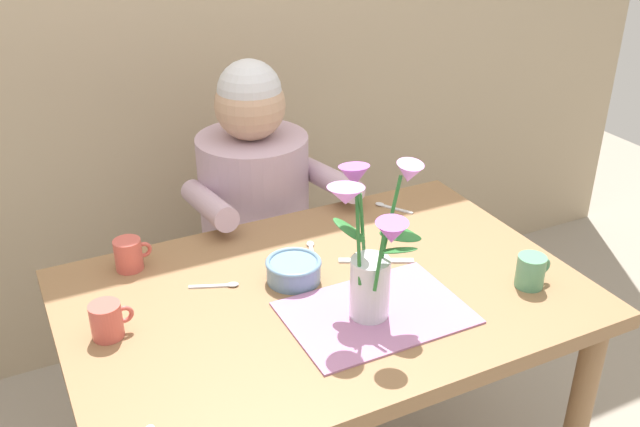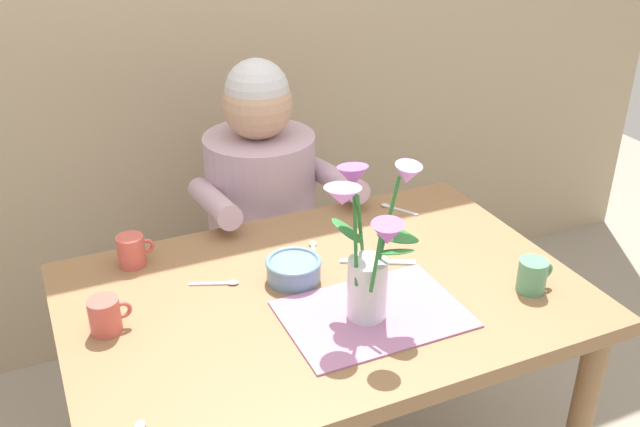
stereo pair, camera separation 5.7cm
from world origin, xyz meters
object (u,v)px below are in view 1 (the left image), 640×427
object	(u,v)px
ceramic_bowl	(294,269)
seated_person	(257,236)
flower_vase	(372,249)
ceramic_mug	(107,320)
dinner_knife	(376,261)
coffee_cup	(129,254)
tea_cup	(531,271)

from	to	relation	value
ceramic_bowl	seated_person	bearing A→B (deg)	78.20
flower_vase	ceramic_mug	xyz separation A→B (m)	(-0.54, 0.18, -0.13)
ceramic_bowl	ceramic_mug	size ratio (longest dim) A/B	1.46
flower_vase	seated_person	bearing A→B (deg)	88.28
flower_vase	ceramic_bowl	distance (m)	0.27
dinner_knife	flower_vase	bearing A→B (deg)	-97.43
ceramic_mug	coffee_cup	size ratio (longest dim) A/B	1.00
flower_vase	coffee_cup	xyz separation A→B (m)	(-0.43, 0.44, -0.13)
dinner_knife	ceramic_mug	bearing A→B (deg)	-152.27
tea_cup	coffee_cup	world-z (taller)	same
dinner_knife	coffee_cup	world-z (taller)	coffee_cup
ceramic_mug	coffee_cup	bearing A→B (deg)	67.47
coffee_cup	tea_cup	bearing A→B (deg)	-30.98
flower_vase	ceramic_bowl	bearing A→B (deg)	113.60
seated_person	tea_cup	bearing A→B (deg)	-68.11
ceramic_mug	tea_cup	bearing A→B (deg)	-14.78
seated_person	ceramic_bowl	xyz separation A→B (m)	(-0.11, -0.54, 0.21)
flower_vase	ceramic_mug	size ratio (longest dim) A/B	3.79
seated_person	ceramic_mug	distance (m)	0.82
flower_vase	tea_cup	bearing A→B (deg)	-9.03
ceramic_mug	dinner_knife	bearing A→B (deg)	0.86
dinner_knife	ceramic_bowl	bearing A→B (deg)	-156.60
flower_vase	ceramic_mug	world-z (taller)	flower_vase
seated_person	coffee_cup	world-z (taller)	seated_person
tea_cup	ceramic_mug	bearing A→B (deg)	165.22
coffee_cup	dinner_knife	bearing A→B (deg)	-23.35
seated_person	ceramic_bowl	bearing A→B (deg)	-105.04
flower_vase	ceramic_mug	distance (m)	0.58
ceramic_bowl	tea_cup	distance (m)	0.56
ceramic_bowl	tea_cup	size ratio (longest dim) A/B	1.46
seated_person	coffee_cup	size ratio (longest dim) A/B	12.20
dinner_knife	tea_cup	bearing A→B (deg)	-16.67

